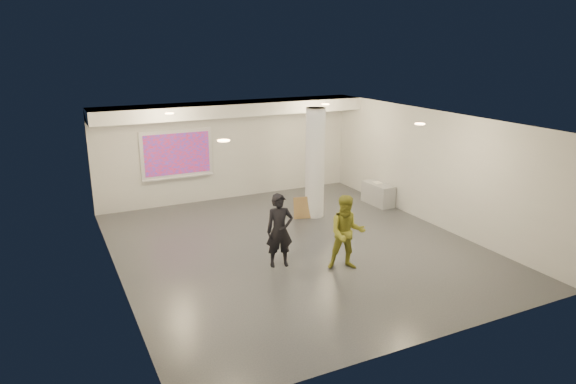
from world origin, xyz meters
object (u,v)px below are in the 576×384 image
woman (280,230)px  credenza (378,194)px  column (315,163)px  man (347,233)px  projection_screen (177,154)px

woman → credenza: bearing=43.0°
column → man: (-1.07, -3.33, -0.69)m
credenza → man: bearing=-135.9°
projection_screen → man: bearing=-71.2°
woman → projection_screen: bearing=111.1°
projection_screen → credenza: (5.32, -2.55, -1.21)m
credenza → man: man is taller
column → woman: bearing=-131.5°
credenza → man: 4.78m
column → woman: 3.51m
credenza → man: size_ratio=0.67×
column → woman: size_ratio=1.86×
woman → column: bearing=60.7°
column → woman: column is taller
credenza → woman: 5.26m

